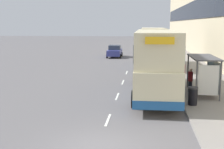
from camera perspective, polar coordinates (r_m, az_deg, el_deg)
The scene contains 15 objects.
ground_plane at distance 12.50m, azimuth -2.68°, elevation -13.04°, with size 220.00×220.00×0.00m, color #5B595B.
pavement at distance 50.37m, azimuth 11.49°, elevation 3.73°, with size 5.00×93.00×0.14m.
terrace_facade at distance 50.76m, azimuth 16.36°, elevation 12.08°, with size 3.10×93.00×15.17m.
lane_mark_1 at distance 15.71m, azimuth -0.74°, elevation -8.29°, with size 0.12×2.00×0.01m.
lane_mark_2 at distance 20.64m, azimuth 0.97°, elevation -4.02°, with size 0.12×2.00×0.01m.
lane_mark_3 at distance 25.64m, azimuth 2.00°, elevation -1.40°, with size 0.12×2.00×0.01m.
lane_mark_4 at distance 30.69m, azimuth 2.70°, elevation 0.35°, with size 0.12×2.00×0.01m.
bus_shelter at distance 21.11m, azimuth 16.92°, elevation 1.04°, with size 1.60×4.20×2.48m.
double_decker_bus_near at distance 21.02m, azimuth 7.94°, elevation 2.44°, with size 2.85×11.48×4.30m.
double_decker_bus_ahead at distance 34.50m, azimuth 7.52°, elevation 5.08°, with size 2.85×10.34×4.30m.
car_0 at distance 44.98m, azimuth 0.50°, elevation 4.28°, with size 2.05×4.59×1.73m.
car_1 at distance 53.60m, azimuth 6.70°, elevation 4.99°, with size 1.99×4.48×1.66m.
pedestrian_3 at distance 21.82m, azimuth 14.13°, elevation -1.00°, with size 0.32×0.32×1.62m.
pedestrian_4 at distance 24.88m, azimuth 12.84°, elevation 0.42°, with size 0.34×0.34×1.73m.
litter_bin at distance 18.47m, azimuth 14.57°, elevation -3.79°, with size 0.55×0.55×1.05m.
Camera 1 is at (1.80, -11.43, 4.74)m, focal length 50.00 mm.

